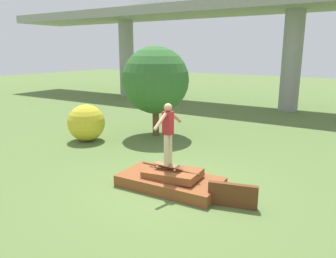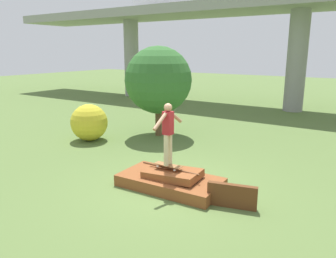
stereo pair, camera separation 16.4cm
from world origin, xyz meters
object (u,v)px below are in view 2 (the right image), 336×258
(bush_yellow_flowering, at_px, (89,122))
(car_on_overpass_left, at_px, (166,0))
(skateboard, at_px, (168,165))
(tree_behind_left, at_px, (158,80))
(skater, at_px, (168,130))

(bush_yellow_flowering, bearing_deg, car_on_overpass_left, 109.33)
(skateboard, distance_m, tree_behind_left, 5.64)
(skateboard, relative_size, bush_yellow_flowering, 0.52)
(tree_behind_left, bearing_deg, car_on_overpass_left, 122.07)
(car_on_overpass_left, xyz_separation_m, bush_yellow_flowering, (4.01, -11.43, -6.12))
(skateboard, xyz_separation_m, tree_behind_left, (-3.28, 4.28, 1.67))
(tree_behind_left, height_order, bush_yellow_flowering, tree_behind_left)
(tree_behind_left, bearing_deg, skateboard, -52.55)
(tree_behind_left, distance_m, bush_yellow_flowering, 3.21)
(car_on_overpass_left, relative_size, tree_behind_left, 1.25)
(skater, relative_size, tree_behind_left, 0.43)
(car_on_overpass_left, bearing_deg, tree_behind_left, -57.93)
(car_on_overpass_left, xyz_separation_m, tree_behind_left, (5.83, -9.30, -4.55))
(skater, relative_size, bush_yellow_flowering, 1.10)
(tree_behind_left, relative_size, bush_yellow_flowering, 2.54)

